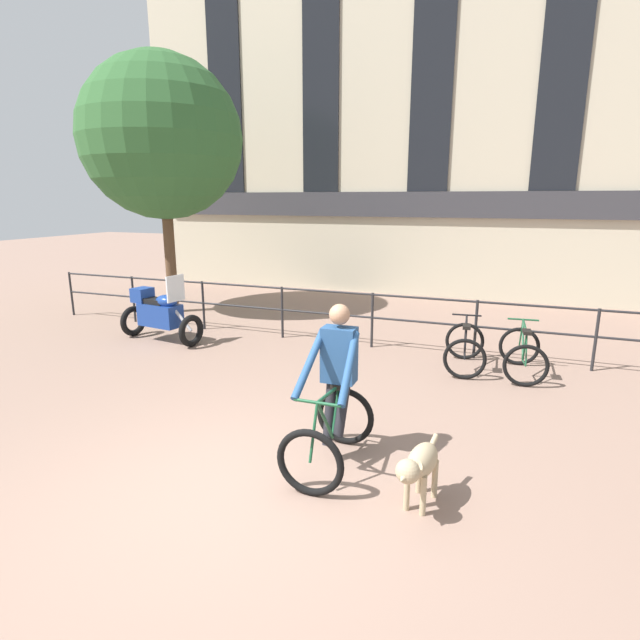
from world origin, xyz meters
The scene contains 9 objects.
ground_plane centered at (0.00, 0.00, 0.00)m, with size 60.00×60.00×0.00m, color #8E7060.
canal_railing centered at (0.00, 5.20, 0.71)m, with size 15.05×0.05×1.05m.
building_facade centered at (0.00, 10.99, 5.45)m, with size 18.00×0.72×10.94m.
cyclist_with_bike centered at (0.75, 0.93, 0.76)m, with size 0.70×1.18×1.70m.
dog centered at (1.75, 0.40, 0.43)m, with size 0.33×0.92×0.62m.
parked_motorcycle centered at (-4.03, 4.11, 0.56)m, with size 1.79×0.86×1.35m.
parked_bicycle_near_lamp centered at (1.77, 4.54, 0.36)m, with size 0.76×1.17×0.86m.
parked_bicycle_mid_left centered at (2.65, 4.54, 0.36)m, with size 0.75×1.16×0.86m.
tree_canalside_left centered at (-5.46, 6.40, 4.12)m, with size 3.72×3.72×5.99m.
Camera 1 is at (2.38, -3.68, 2.76)m, focal length 28.00 mm.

